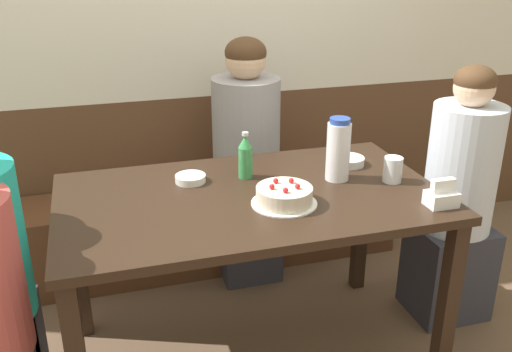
{
  "coord_description": "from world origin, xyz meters",
  "views": [
    {
      "loc": [
        -0.54,
        -1.91,
        1.66
      ],
      "look_at": [
        0.04,
        0.05,
        0.82
      ],
      "focal_mm": 40.0,
      "sensor_mm": 36.0,
      "label": 1
    }
  ],
  "objects_px": {
    "bench_seat": "(209,226)",
    "person_teal_shirt": "(457,207)",
    "water_pitcher": "(338,150)",
    "bowl_rice_small": "(348,161)",
    "soju_bottle": "(245,156)",
    "glass_water_tall": "(393,170)",
    "bowl_soup_white": "(190,178)",
    "birthday_cake": "(284,196)",
    "person_dark_striped": "(246,166)",
    "napkin_holder": "(442,196)"
  },
  "relations": [
    {
      "from": "soju_bottle",
      "to": "napkin_holder",
      "type": "height_order",
      "value": "soju_bottle"
    },
    {
      "from": "napkin_holder",
      "to": "soju_bottle",
      "type": "bearing_deg",
      "value": 142.87
    },
    {
      "from": "glass_water_tall",
      "to": "soju_bottle",
      "type": "bearing_deg",
      "value": 159.34
    },
    {
      "from": "birthday_cake",
      "to": "person_dark_striped",
      "type": "relative_size",
      "value": 0.19
    },
    {
      "from": "water_pitcher",
      "to": "bench_seat",
      "type": "bearing_deg",
      "value": 115.67
    },
    {
      "from": "soju_bottle",
      "to": "person_dark_striped",
      "type": "bearing_deg",
      "value": 74.17
    },
    {
      "from": "soju_bottle",
      "to": "glass_water_tall",
      "type": "bearing_deg",
      "value": -20.66
    },
    {
      "from": "bowl_soup_white",
      "to": "bench_seat",
      "type": "bearing_deg",
      "value": 73.05
    },
    {
      "from": "birthday_cake",
      "to": "person_dark_striped",
      "type": "distance_m",
      "value": 0.83
    },
    {
      "from": "bowl_soup_white",
      "to": "person_teal_shirt",
      "type": "height_order",
      "value": "person_teal_shirt"
    },
    {
      "from": "soju_bottle",
      "to": "bowl_rice_small",
      "type": "distance_m",
      "value": 0.47
    },
    {
      "from": "birthday_cake",
      "to": "person_teal_shirt",
      "type": "distance_m",
      "value": 0.95
    },
    {
      "from": "bench_seat",
      "to": "bowl_soup_white",
      "type": "relative_size",
      "value": 16.94
    },
    {
      "from": "birthday_cake",
      "to": "soju_bottle",
      "type": "distance_m",
      "value": 0.3
    },
    {
      "from": "bench_seat",
      "to": "person_teal_shirt",
      "type": "bearing_deg",
      "value": -37.89
    },
    {
      "from": "bench_seat",
      "to": "bowl_soup_white",
      "type": "xyz_separation_m",
      "value": [
        -0.2,
        -0.65,
        0.57
      ]
    },
    {
      "from": "water_pitcher",
      "to": "soju_bottle",
      "type": "relative_size",
      "value": 1.33
    },
    {
      "from": "water_pitcher",
      "to": "glass_water_tall",
      "type": "height_order",
      "value": "water_pitcher"
    },
    {
      "from": "person_teal_shirt",
      "to": "person_dark_striped",
      "type": "distance_m",
      "value": 1.02
    },
    {
      "from": "water_pitcher",
      "to": "bowl_soup_white",
      "type": "bearing_deg",
      "value": 166.52
    },
    {
      "from": "napkin_holder",
      "to": "bowl_soup_white",
      "type": "distance_m",
      "value": 0.96
    },
    {
      "from": "soju_bottle",
      "to": "glass_water_tall",
      "type": "xyz_separation_m",
      "value": [
        0.55,
        -0.21,
        -0.04
      ]
    },
    {
      "from": "napkin_holder",
      "to": "bowl_rice_small",
      "type": "height_order",
      "value": "napkin_holder"
    },
    {
      "from": "bowl_rice_small",
      "to": "person_teal_shirt",
      "type": "bearing_deg",
      "value": -13.29
    },
    {
      "from": "water_pitcher",
      "to": "person_dark_striped",
      "type": "bearing_deg",
      "value": 107.8
    },
    {
      "from": "bench_seat",
      "to": "soju_bottle",
      "type": "relative_size",
      "value": 10.74
    },
    {
      "from": "glass_water_tall",
      "to": "person_teal_shirt",
      "type": "xyz_separation_m",
      "value": [
        0.41,
        0.1,
        -0.27
      ]
    },
    {
      "from": "soju_bottle",
      "to": "napkin_holder",
      "type": "distance_m",
      "value": 0.77
    },
    {
      "from": "bench_seat",
      "to": "soju_bottle",
      "type": "height_order",
      "value": "soju_bottle"
    },
    {
      "from": "bowl_rice_small",
      "to": "birthday_cake",
      "type": "bearing_deg",
      "value": -142.81
    },
    {
      "from": "water_pitcher",
      "to": "person_teal_shirt",
      "type": "height_order",
      "value": "person_teal_shirt"
    },
    {
      "from": "birthday_cake",
      "to": "water_pitcher",
      "type": "bearing_deg",
      "value": 30.4
    },
    {
      "from": "bench_seat",
      "to": "water_pitcher",
      "type": "height_order",
      "value": "water_pitcher"
    },
    {
      "from": "person_teal_shirt",
      "to": "soju_bottle",
      "type": "bearing_deg",
      "value": -6.2
    },
    {
      "from": "bench_seat",
      "to": "birthday_cake",
      "type": "height_order",
      "value": "birthday_cake"
    },
    {
      "from": "water_pitcher",
      "to": "bowl_rice_small",
      "type": "bearing_deg",
      "value": 49.94
    },
    {
      "from": "person_teal_shirt",
      "to": "bowl_rice_small",
      "type": "bearing_deg",
      "value": -13.29
    },
    {
      "from": "birthday_cake",
      "to": "glass_water_tall",
      "type": "relative_size",
      "value": 2.38
    },
    {
      "from": "person_teal_shirt",
      "to": "napkin_holder",
      "type": "bearing_deg",
      "value": 45.78
    },
    {
      "from": "bowl_soup_white",
      "to": "person_dark_striped",
      "type": "relative_size",
      "value": 0.1
    },
    {
      "from": "water_pitcher",
      "to": "birthday_cake",
      "type": "bearing_deg",
      "value": -149.6
    },
    {
      "from": "bowl_soup_white",
      "to": "glass_water_tall",
      "type": "distance_m",
      "value": 0.81
    },
    {
      "from": "person_dark_striped",
      "to": "bench_seat",
      "type": "bearing_deg",
      "value": -130.68
    },
    {
      "from": "water_pitcher",
      "to": "napkin_holder",
      "type": "distance_m",
      "value": 0.44
    },
    {
      "from": "bowl_rice_small",
      "to": "glass_water_tall",
      "type": "distance_m",
      "value": 0.24
    },
    {
      "from": "napkin_holder",
      "to": "person_dark_striped",
      "type": "height_order",
      "value": "person_dark_striped"
    },
    {
      "from": "bench_seat",
      "to": "napkin_holder",
      "type": "relative_size",
      "value": 18.9
    },
    {
      "from": "person_dark_striped",
      "to": "glass_water_tall",
      "type": "bearing_deg",
      "value": 29.32
    },
    {
      "from": "bowl_soup_white",
      "to": "glass_water_tall",
      "type": "relative_size",
      "value": 1.2
    },
    {
      "from": "soju_bottle",
      "to": "napkin_holder",
      "type": "bearing_deg",
      "value": -37.13
    }
  ]
}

